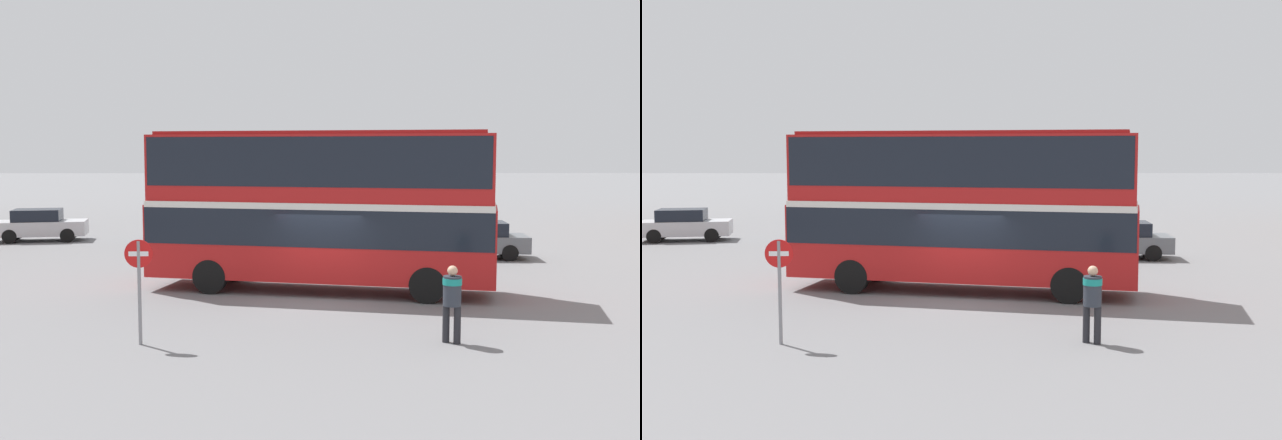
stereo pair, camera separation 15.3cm
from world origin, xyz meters
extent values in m
plane|color=slate|center=(0.00, 0.00, 0.00)|extent=(240.00, 240.00, 0.00)
cube|color=red|center=(0.07, 1.45, 1.57)|extent=(10.92, 4.88, 2.24)
cube|color=red|center=(0.07, 1.45, 3.77)|extent=(10.75, 4.77, 2.15)
cube|color=black|center=(0.07, 1.45, 2.08)|extent=(10.82, 4.88, 1.11)
cube|color=black|center=(0.07, 1.45, 4.03)|extent=(10.60, 4.76, 1.47)
cube|color=silver|center=(0.07, 1.45, 2.72)|extent=(10.82, 4.88, 0.20)
cube|color=maroon|center=(0.07, 1.45, 4.90)|extent=(10.24, 4.49, 0.10)
cylinder|color=black|center=(3.64, 1.74, 0.53)|extent=(1.10, 0.54, 1.05)
cylinder|color=black|center=(3.13, -0.41, 0.53)|extent=(1.10, 0.54, 1.05)
cylinder|color=black|center=(-2.77, 3.27, 0.53)|extent=(1.10, 0.54, 1.05)
cylinder|color=black|center=(-3.29, 1.12, 0.53)|extent=(1.10, 0.54, 1.05)
cylinder|color=#232328|center=(3.09, -4.92, 0.43)|extent=(0.16, 0.16, 0.86)
cylinder|color=#232328|center=(2.86, -4.78, 0.43)|extent=(0.16, 0.16, 0.86)
cylinder|color=#2D333D|center=(2.98, -4.85, 1.20)|extent=(0.57, 0.57, 0.68)
cylinder|color=teal|center=(2.98, -4.85, 1.42)|extent=(0.60, 0.60, 0.15)
sphere|color=#D8A884|center=(2.98, -4.85, 1.66)|extent=(0.23, 0.23, 0.23)
cube|color=black|center=(-5.66, 13.85, 0.69)|extent=(4.18, 2.10, 0.84)
cube|color=black|center=(-5.82, 13.86, 1.41)|extent=(2.23, 1.76, 0.60)
cylinder|color=black|center=(-4.34, 14.54, 0.32)|extent=(0.66, 0.27, 0.65)
cylinder|color=black|center=(-4.48, 12.95, 0.32)|extent=(0.66, 0.27, 0.65)
cylinder|color=black|center=(-6.84, 14.75, 0.32)|extent=(0.66, 0.27, 0.65)
cylinder|color=black|center=(-6.97, 13.15, 0.32)|extent=(0.66, 0.27, 0.65)
cube|color=silver|center=(-13.19, 14.54, 0.63)|extent=(4.45, 2.56, 0.69)
cube|color=black|center=(-13.35, 14.51, 1.26)|extent=(2.44, 2.02, 0.56)
cylinder|color=black|center=(-12.06, 15.59, 0.33)|extent=(0.69, 0.34, 0.67)
cylinder|color=black|center=(-11.76, 13.95, 0.33)|extent=(0.69, 0.34, 0.67)
cylinder|color=black|center=(-14.61, 15.13, 0.33)|extent=(0.69, 0.34, 0.67)
cylinder|color=black|center=(-14.31, 13.48, 0.33)|extent=(0.69, 0.34, 0.67)
cube|color=slate|center=(6.37, 8.59, 0.61)|extent=(4.49, 2.15, 0.66)
cube|color=black|center=(6.55, 8.58, 1.21)|extent=(2.39, 1.81, 0.54)
cylinder|color=black|center=(4.96, 7.87, 0.33)|extent=(0.67, 0.27, 0.65)
cylinder|color=black|center=(5.09, 9.51, 0.33)|extent=(0.67, 0.27, 0.65)
cylinder|color=black|center=(7.66, 7.67, 0.33)|extent=(0.67, 0.27, 0.65)
cylinder|color=black|center=(7.79, 9.31, 0.33)|extent=(0.67, 0.27, 0.65)
cylinder|color=gray|center=(-4.07, -4.88, 1.18)|extent=(0.08, 0.08, 2.36)
cylinder|color=red|center=(-4.07, -4.88, 2.07)|extent=(0.64, 0.03, 0.64)
cube|color=white|center=(-4.07, -4.88, 2.07)|extent=(0.45, 0.04, 0.11)
camera|label=1|loc=(-0.24, -21.48, 4.38)|focal=42.00mm
camera|label=2|loc=(-0.09, -21.48, 4.38)|focal=42.00mm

